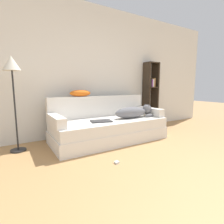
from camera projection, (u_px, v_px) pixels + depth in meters
wall_back at (94, 71)px, 3.76m from camera, size 7.07×0.06×2.70m
couch at (109, 130)px, 3.33m from camera, size 2.14×0.94×0.41m
couch_backrest at (100, 106)px, 3.60m from camera, size 2.10×0.15×0.42m
couch_arm_left at (56, 120)px, 2.77m from camera, size 0.15×0.75×0.16m
couch_arm_right at (149, 111)px, 3.79m from camera, size 0.15×0.75×0.16m
dog at (134, 112)px, 3.46m from camera, size 0.86×0.28×0.26m
laptop at (101, 121)px, 3.08m from camera, size 0.41×0.33×0.02m
throw_pillow at (80, 93)px, 3.36m from camera, size 0.42×0.21×0.13m
bookshelf at (151, 91)px, 4.44m from camera, size 0.34×0.26×1.62m
floor_lamp at (12, 73)px, 2.62m from camera, size 0.26×0.26×1.48m
power_adapter at (117, 162)px, 2.35m from camera, size 0.06×0.06×0.03m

